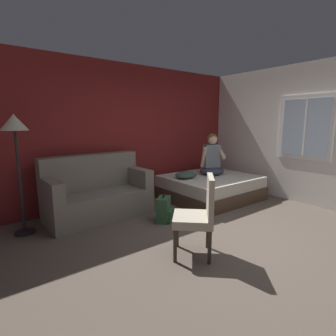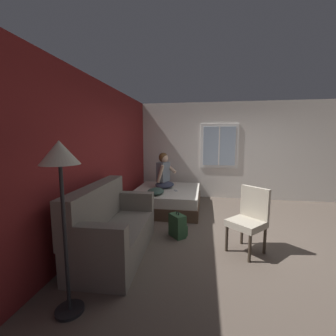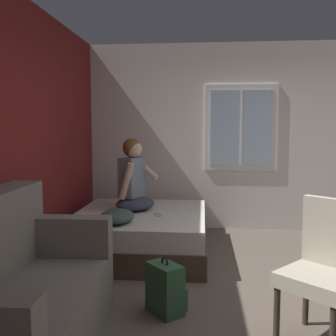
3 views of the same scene
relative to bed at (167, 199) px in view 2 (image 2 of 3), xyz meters
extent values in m
plane|color=brown|center=(-1.23, -1.68, -0.24)|extent=(40.00, 40.00, 0.00)
cube|color=maroon|center=(-1.23, 1.01, 1.11)|extent=(9.92, 0.16, 2.70)
cube|color=silver|center=(1.31, -1.68, 1.11)|extent=(0.16, 6.61, 2.70)
cube|color=white|center=(1.22, -1.28, 1.25)|extent=(0.02, 1.04, 1.24)
cube|color=#9EB2C6|center=(1.21, -1.28, 1.25)|extent=(0.01, 0.88, 1.08)
cube|color=white|center=(1.21, -1.28, 1.25)|extent=(0.01, 0.04, 1.08)
cube|color=#4C3828|center=(0.00, 0.00, -0.11)|extent=(1.80, 1.57, 0.26)
cube|color=beige|center=(0.00, 0.00, 0.13)|extent=(1.75, 1.53, 0.22)
cube|color=slate|center=(-2.28, 0.37, -0.02)|extent=(1.73, 0.87, 0.44)
cube|color=slate|center=(-2.29, 0.67, 0.50)|extent=(1.71, 0.31, 0.60)
cube|color=slate|center=(-3.04, 0.33, 0.36)|extent=(0.21, 0.81, 0.32)
cube|color=slate|center=(-1.52, 0.40, 0.36)|extent=(0.21, 0.81, 0.32)
cylinder|color=#382D23|center=(-1.92, -1.25, -0.04)|extent=(0.04, 0.04, 0.40)
cylinder|color=#382D23|center=(-2.18, -1.53, -0.04)|extent=(0.04, 0.04, 0.40)
cylinder|color=#382D23|center=(-1.63, -1.51, -0.04)|extent=(0.04, 0.04, 0.40)
cylinder|color=#382D23|center=(-1.90, -1.80, -0.04)|extent=(0.04, 0.04, 0.40)
cube|color=#B2A893|center=(-1.91, -1.52, 0.21)|extent=(0.65, 0.65, 0.10)
cube|color=#B2A893|center=(-1.76, -1.66, 0.50)|extent=(0.36, 0.38, 0.48)
ellipsoid|color=#383D51|center=(0.13, 0.08, 0.32)|extent=(0.65, 0.61, 0.16)
cube|color=slate|center=(0.15, 0.12, 0.64)|extent=(0.38, 0.31, 0.48)
cylinder|color=#DBB293|center=(-0.05, 0.15, 0.62)|extent=(0.16, 0.23, 0.44)
cylinder|color=#DBB293|center=(0.27, -0.02, 0.74)|extent=(0.22, 0.37, 0.29)
sphere|color=#DBB293|center=(0.14, 0.10, 0.99)|extent=(0.21, 0.21, 0.21)
ellipsoid|color=brown|center=(0.15, 0.12, 1.00)|extent=(0.30, 0.29, 0.23)
cube|color=#2D5133|center=(-1.54, -0.44, -0.04)|extent=(0.34, 0.33, 0.40)
cube|color=#2D5133|center=(-1.47, -0.53, -0.13)|extent=(0.21, 0.20, 0.18)
torus|color=black|center=(-1.54, -0.44, 0.18)|extent=(0.08, 0.07, 0.09)
ellipsoid|color=#385147|center=(-0.53, 0.16, 0.31)|extent=(0.51, 0.40, 0.14)
cube|color=#B7B7BC|center=(-0.13, -0.23, 0.25)|extent=(0.16, 0.12, 0.01)
cylinder|color=black|center=(-3.42, 0.41, -0.22)|extent=(0.28, 0.28, 0.03)
cylinder|color=black|center=(-3.42, 0.41, 0.52)|extent=(0.04, 0.04, 1.45)
cone|color=beige|center=(-3.42, 0.41, 1.35)|extent=(0.36, 0.36, 0.22)
camera|label=1|loc=(-3.94, -3.70, 1.36)|focal=28.00mm
camera|label=2|loc=(-5.26, -0.89, 1.49)|focal=24.00mm
camera|label=3|loc=(-4.54, -0.74, 1.22)|focal=42.00mm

